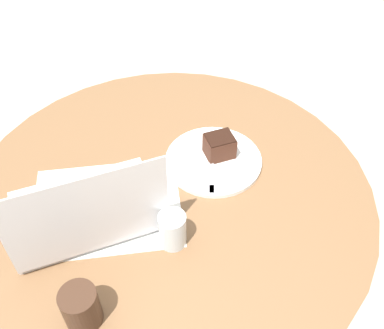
# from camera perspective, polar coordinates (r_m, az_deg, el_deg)

# --- Properties ---
(ground_plane) EXTENTS (12.00, 12.00, 0.00)m
(ground_plane) POSITION_cam_1_polar(r_m,az_deg,el_deg) (1.79, -1.97, -19.27)
(ground_plane) COLOR #B7AD9E
(dining_table) EXTENTS (1.04, 1.04, 0.76)m
(dining_table) POSITION_cam_1_polar(r_m,az_deg,el_deg) (1.28, -2.62, -8.07)
(dining_table) COLOR brown
(dining_table) RESTS_ON ground_plane
(paper_document) EXTENTS (0.45, 0.42, 0.00)m
(paper_document) POSITION_cam_1_polar(r_m,az_deg,el_deg) (1.13, -10.72, -5.28)
(paper_document) COLOR white
(paper_document) RESTS_ON dining_table
(plate) EXTENTS (0.26, 0.26, 0.01)m
(plate) POSITION_cam_1_polar(r_m,az_deg,el_deg) (1.21, 2.75, 0.53)
(plate) COLOR white
(plate) RESTS_ON dining_table
(cake_slice) EXTENTS (0.09, 0.08, 0.06)m
(cake_slice) POSITION_cam_1_polar(r_m,az_deg,el_deg) (1.20, 3.51, 2.38)
(cake_slice) COLOR #472619
(cake_slice) RESTS_ON plate
(fork) EXTENTS (0.11, 0.15, 0.00)m
(fork) POSITION_cam_1_polar(r_m,az_deg,el_deg) (1.17, 2.50, -1.22)
(fork) COLOR silver
(fork) RESTS_ON plate
(coffee_glass) EXTENTS (0.07, 0.07, 0.10)m
(coffee_glass) POSITION_cam_1_polar(r_m,az_deg,el_deg) (0.94, -13.92, -17.20)
(coffee_glass) COLOR #3D2619
(coffee_glass) RESTS_ON dining_table
(water_glass) EXTENTS (0.06, 0.06, 0.09)m
(water_glass) POSITION_cam_1_polar(r_m,az_deg,el_deg) (1.02, -2.50, -8.26)
(water_glass) COLOR silver
(water_glass) RESTS_ON dining_table
(laptop) EXTENTS (0.39, 0.31, 0.25)m
(laptop) POSITION_cam_1_polar(r_m,az_deg,el_deg) (1.08, -13.22, -5.83)
(laptop) COLOR silver
(laptop) RESTS_ON dining_table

